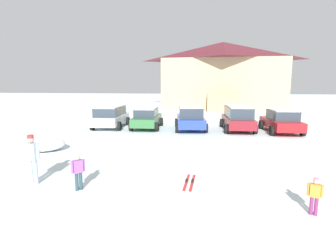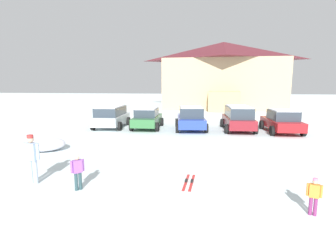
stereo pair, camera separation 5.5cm
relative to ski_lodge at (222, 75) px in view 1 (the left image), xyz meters
name	(u,v)px [view 1 (the left image)]	position (x,y,z in m)	size (l,w,h in m)	color
ski_lodge	(222,75)	(0.00, 0.00, 0.00)	(16.11, 12.01, 8.77)	tan
parked_white_suv	(111,116)	(-9.58, -17.73, -3.55)	(2.30, 4.21, 1.64)	white
parked_green_coupe	(147,118)	(-6.80, -17.76, -3.65)	(2.14, 4.05, 1.54)	#326B3A
parked_blue_hatchback	(190,118)	(-3.56, -17.94, -3.59)	(2.52, 4.24, 1.69)	#263FA4
parked_maroon_van	(238,117)	(-0.20, -17.80, -3.50)	(2.25, 4.31, 1.76)	maroon
parked_red_sedan	(281,121)	(2.65, -18.25, -3.63)	(2.30, 4.13, 1.58)	red
skier_adult_in_blue_parka	(32,157)	(-8.37, -28.96, -3.49)	(0.62, 0.29, 1.67)	#A7B9D5
skier_child_in_purple_jacket	(78,170)	(-6.63, -29.28, -3.78)	(0.34, 0.32, 1.16)	#294247
skier_child_in_orange_jacket	(315,194)	(0.05, -30.06, -3.87)	(0.35, 0.22, 0.99)	#792B60
pair_of_skis	(189,182)	(-3.19, -28.23, -4.41)	(0.39, 1.52, 0.08)	red
plowed_snow_pile	(42,144)	(-10.70, -24.80, -4.12)	(2.23, 1.79, 0.63)	white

